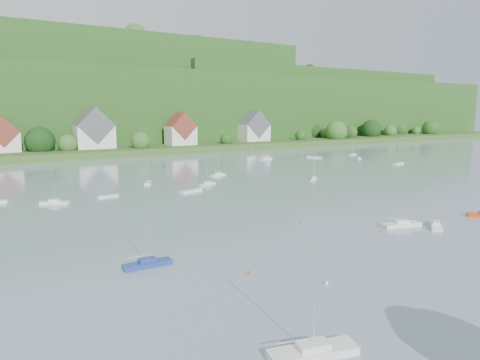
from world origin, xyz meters
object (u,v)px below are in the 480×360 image
object	(u,v)px
near_sailboat_1	(148,263)
near_sailboat_3	(436,225)
near_sailboat_0	(313,351)
near_sailboat_4	(401,224)

from	to	relation	value
near_sailboat_1	near_sailboat_3	xyz separation A→B (m)	(47.30, -7.70, -0.01)
near_sailboat_3	near_sailboat_0	bearing A→B (deg)	164.09
near_sailboat_1	near_sailboat_4	size ratio (longest dim) A/B	0.89
near_sailboat_0	near_sailboat_3	size ratio (longest dim) A/B	1.26
near_sailboat_3	near_sailboat_4	bearing A→B (deg)	104.78
near_sailboat_0	near_sailboat_3	bearing A→B (deg)	37.05
near_sailboat_1	near_sailboat_0	bearing A→B (deg)	-78.79
near_sailboat_1	near_sailboat_4	distance (m)	42.98
near_sailboat_0	near_sailboat_3	xyz separation A→B (m)	(42.97, 18.35, -0.06)
near_sailboat_1	near_sailboat_3	size ratio (longest dim) A/B	1.05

